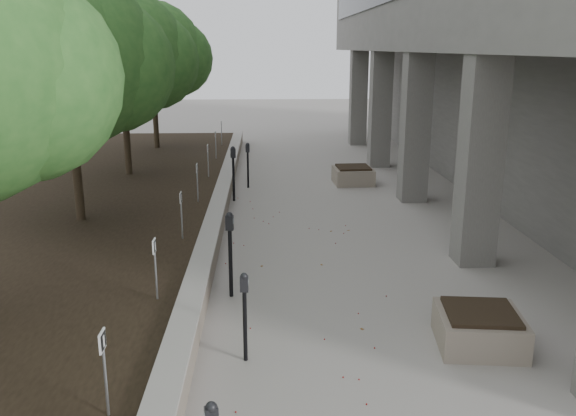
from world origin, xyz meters
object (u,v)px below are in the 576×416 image
object	(u,v)px
parking_meter_2	(245,317)
parking_meter_5	(248,165)
parking_meter_4	(233,174)
planter_back	(353,175)
parking_meter_3	(230,255)
crabapple_tree_4	(123,83)
crabapple_tree_5	(153,75)
crabapple_tree_3	(70,96)
planter_front	(479,328)

from	to	relation	value
parking_meter_2	parking_meter_5	distance (m)	10.41
parking_meter_4	parking_meter_5	xyz separation A→B (m)	(0.36, 1.61, -0.08)
parking_meter_5	planter_back	world-z (taller)	parking_meter_5
parking_meter_2	parking_meter_3	world-z (taller)	parking_meter_3
crabapple_tree_4	parking_meter_4	xyz separation A→B (m)	(3.26, -1.91, -2.35)
parking_meter_4	parking_meter_2	bearing A→B (deg)	-101.45
parking_meter_4	crabapple_tree_4	bearing A→B (deg)	134.59
crabapple_tree_5	parking_meter_5	size ratio (longest dim) A/B	3.95
crabapple_tree_3	parking_meter_3	distance (m)	5.51
crabapple_tree_5	parking_meter_4	bearing A→B (deg)	-64.72
crabapple_tree_3	parking_meter_4	world-z (taller)	crabapple_tree_3
parking_meter_5	parking_meter_3	bearing A→B (deg)	-86.80
parking_meter_2	parking_meter_4	bearing A→B (deg)	97.80
crabapple_tree_3	planter_front	distance (m)	9.39
parking_meter_3	crabapple_tree_5	bearing A→B (deg)	113.04
parking_meter_4	crabapple_tree_3	bearing A→B (deg)	-151.62
parking_meter_3	planter_front	xyz separation A→B (m)	(3.61, -1.90, -0.48)
parking_meter_2	planter_back	world-z (taller)	parking_meter_2
parking_meter_2	parking_meter_5	world-z (taller)	parking_meter_5
crabapple_tree_4	planter_front	distance (m)	12.94
crabapple_tree_4	planter_back	bearing A→B (deg)	1.27
parking_meter_4	planter_back	world-z (taller)	parking_meter_4
parking_meter_3	planter_back	size ratio (longest dim) A/B	1.27
parking_meter_4	parking_meter_3	bearing A→B (deg)	-102.87
parking_meter_3	parking_meter_4	size ratio (longest dim) A/B	0.98
crabapple_tree_4	parking_meter_2	bearing A→B (deg)	-70.33
crabapple_tree_3	crabapple_tree_4	size ratio (longest dim) A/B	1.00
planter_back	parking_meter_2	bearing A→B (deg)	-105.69
parking_meter_2	planter_front	xyz separation A→B (m)	(3.30, 0.29, -0.36)
crabapple_tree_4	parking_meter_5	xyz separation A→B (m)	(3.62, -0.30, -2.43)
crabapple_tree_5	parking_meter_3	distance (m)	14.17
parking_meter_5	planter_front	xyz separation A→B (m)	(3.51, -10.12, -0.42)
crabapple_tree_4	parking_meter_3	size ratio (longest dim) A/B	3.64
crabapple_tree_5	parking_meter_2	bearing A→B (deg)	-76.31
parking_meter_4	planter_front	size ratio (longest dim) A/B	1.33
planter_back	parking_meter_5	bearing A→B (deg)	-172.16
crabapple_tree_4	planter_back	world-z (taller)	crabapple_tree_4
parking_meter_4	planter_front	world-z (taller)	parking_meter_4
crabapple_tree_3	crabapple_tree_4	distance (m)	5.00
parking_meter_3	parking_meter_5	size ratio (longest dim) A/B	1.08
crabapple_tree_3	parking_meter_2	world-z (taller)	crabapple_tree_3
parking_meter_4	parking_meter_5	bearing A→B (deg)	62.43
crabapple_tree_4	planter_front	size ratio (longest dim) A/B	4.72
parking_meter_5	crabapple_tree_5	bearing A→B (deg)	128.21
parking_meter_4	parking_meter_5	world-z (taller)	parking_meter_4
planter_front	planter_back	size ratio (longest dim) A/B	0.98
crabapple_tree_3	planter_front	world-z (taller)	crabapple_tree_3
crabapple_tree_3	planter_back	bearing A→B (deg)	36.86
crabapple_tree_4	parking_meter_3	world-z (taller)	crabapple_tree_4
parking_meter_3	parking_meter_5	world-z (taller)	parking_meter_3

